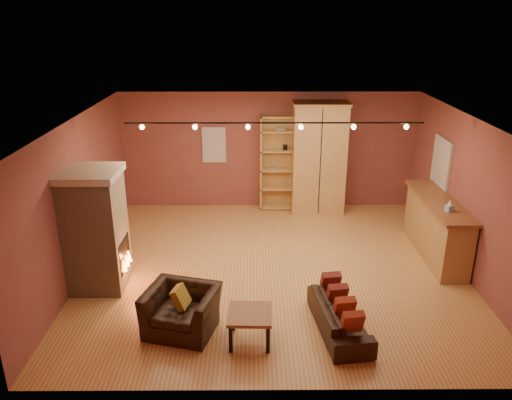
{
  "coord_description": "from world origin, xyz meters",
  "views": [
    {
      "loc": [
        -0.37,
        -8.34,
        4.53
      ],
      "look_at": [
        -0.32,
        0.2,
        1.29
      ],
      "focal_mm": 35.0,
      "sensor_mm": 36.0,
      "label": 1
    }
  ],
  "objects_px": {
    "armchair": "(181,303)",
    "coffee_table": "(250,317)",
    "bookcase": "(280,162)",
    "loveseat": "(340,311)",
    "bar_counter": "(437,227)",
    "fireplace": "(96,230)",
    "armoire": "(319,158)"
  },
  "relations": [
    {
      "from": "fireplace",
      "to": "coffee_table",
      "type": "xyz_separation_m",
      "value": [
        2.62,
        -1.63,
        -0.65
      ]
    },
    {
      "from": "fireplace",
      "to": "bookcase",
      "type": "height_order",
      "value": "bookcase"
    },
    {
      "from": "armchair",
      "to": "bookcase",
      "type": "bearing_deg",
      "value": 86.14
    },
    {
      "from": "armchair",
      "to": "coffee_table",
      "type": "distance_m",
      "value": 1.07
    },
    {
      "from": "bookcase",
      "to": "fireplace",
      "type": "bearing_deg",
      "value": -131.53
    },
    {
      "from": "armoire",
      "to": "loveseat",
      "type": "distance_m",
      "value": 4.99
    },
    {
      "from": "fireplace",
      "to": "armchair",
      "type": "relative_size",
      "value": 1.81
    },
    {
      "from": "armoire",
      "to": "loveseat",
      "type": "bearing_deg",
      "value": -92.87
    },
    {
      "from": "bookcase",
      "to": "armchair",
      "type": "height_order",
      "value": "bookcase"
    },
    {
      "from": "armoire",
      "to": "coffee_table",
      "type": "distance_m",
      "value": 5.46
    },
    {
      "from": "armoire",
      "to": "armchair",
      "type": "bearing_deg",
      "value": -118.33
    },
    {
      "from": "bookcase",
      "to": "loveseat",
      "type": "height_order",
      "value": "bookcase"
    },
    {
      "from": "fireplace",
      "to": "armchair",
      "type": "bearing_deg",
      "value": -40.08
    },
    {
      "from": "loveseat",
      "to": "coffee_table",
      "type": "height_order",
      "value": "loveseat"
    },
    {
      "from": "bar_counter",
      "to": "coffee_table",
      "type": "xyz_separation_m",
      "value": [
        -3.62,
        -2.74,
        -0.18
      ]
    },
    {
      "from": "loveseat",
      "to": "coffee_table",
      "type": "bearing_deg",
      "value": 93.54
    },
    {
      "from": "armchair",
      "to": "coffee_table",
      "type": "bearing_deg",
      "value": -0.76
    },
    {
      "from": "coffee_table",
      "to": "loveseat",
      "type": "bearing_deg",
      "value": 10.89
    },
    {
      "from": "coffee_table",
      "to": "bookcase",
      "type": "bearing_deg",
      "value": 82.72
    },
    {
      "from": "armoire",
      "to": "bookcase",
      "type": "bearing_deg",
      "value": 166.75
    },
    {
      "from": "bar_counter",
      "to": "fireplace",
      "type": "bearing_deg",
      "value": -169.89
    },
    {
      "from": "coffee_table",
      "to": "bar_counter",
      "type": "bearing_deg",
      "value": 37.09
    },
    {
      "from": "fireplace",
      "to": "loveseat",
      "type": "relative_size",
      "value": 1.3
    },
    {
      "from": "fireplace",
      "to": "bar_counter",
      "type": "height_order",
      "value": "fireplace"
    },
    {
      "from": "bookcase",
      "to": "armoire",
      "type": "distance_m",
      "value": 0.94
    },
    {
      "from": "bar_counter",
      "to": "bookcase",
      "type": "bearing_deg",
      "value": 138.31
    },
    {
      "from": "bookcase",
      "to": "loveseat",
      "type": "xyz_separation_m",
      "value": [
        0.66,
        -5.1,
        -0.83
      ]
    },
    {
      "from": "bookcase",
      "to": "loveseat",
      "type": "distance_m",
      "value": 5.21
    },
    {
      "from": "bookcase",
      "to": "armoire",
      "type": "xyz_separation_m",
      "value": [
        0.91,
        -0.21,
        0.15
      ]
    },
    {
      "from": "fireplace",
      "to": "bar_counter",
      "type": "xyz_separation_m",
      "value": [
        6.24,
        1.11,
        -0.47
      ]
    },
    {
      "from": "loveseat",
      "to": "armoire",
      "type": "bearing_deg",
      "value": -10.23
    },
    {
      "from": "bar_counter",
      "to": "coffee_table",
      "type": "distance_m",
      "value": 4.54
    }
  ]
}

